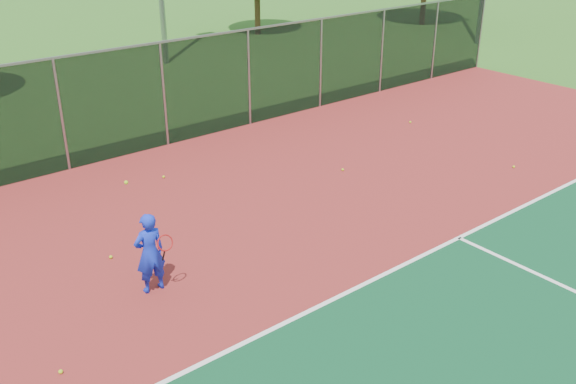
# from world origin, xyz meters

# --- Properties ---
(ground) EXTENTS (120.00, 120.00, 0.00)m
(ground) POSITION_xyz_m (0.00, 0.00, 0.00)
(ground) COLOR #2A621C
(ground) RESTS_ON ground
(court_apron) EXTENTS (30.00, 20.00, 0.02)m
(court_apron) POSITION_xyz_m (0.00, 2.00, 0.01)
(court_apron) COLOR maroon
(court_apron) RESTS_ON ground
(fence_back) EXTENTS (30.00, 0.06, 3.03)m
(fence_back) POSITION_xyz_m (0.00, 12.00, 1.56)
(fence_back) COLOR black
(fence_back) RESTS_ON court_apron
(tennis_player) EXTENTS (0.60, 0.61, 2.26)m
(tennis_player) POSITION_xyz_m (-4.05, 5.36, 0.81)
(tennis_player) COLOR #162DD6
(tennis_player) RESTS_ON court_apron
(practice_ball_0) EXTENTS (0.07, 0.07, 0.07)m
(practice_ball_0) POSITION_xyz_m (-4.17, 6.92, 0.06)
(practice_ball_0) COLOR #B2D719
(practice_ball_0) RESTS_ON court_apron
(practice_ball_1) EXTENTS (0.07, 0.07, 0.07)m
(practice_ball_1) POSITION_xyz_m (2.63, 7.27, 0.06)
(practice_ball_1) COLOR #B2D719
(practice_ball_1) RESTS_ON court_apron
(practice_ball_2) EXTENTS (0.07, 0.07, 0.07)m
(practice_ball_2) POSITION_xyz_m (6.35, 4.51, 0.06)
(practice_ball_2) COLOR #B2D719
(practice_ball_2) RESTS_ON court_apron
(practice_ball_3) EXTENTS (0.07, 0.07, 0.07)m
(practice_ball_3) POSITION_xyz_m (-6.27, 4.18, 0.06)
(practice_ball_3) COLOR #B2D719
(practice_ball_3) RESTS_ON court_apron
(practice_ball_4) EXTENTS (0.07, 0.07, 0.07)m
(practice_ball_4) POSITION_xyz_m (-1.33, 9.86, 0.06)
(practice_ball_4) COLOR #B2D719
(practice_ball_4) RESTS_ON court_apron
(practice_ball_5) EXTENTS (0.07, 0.07, 0.07)m
(practice_ball_5) POSITION_xyz_m (7.05, 8.78, 0.06)
(practice_ball_5) COLOR #B2D719
(practice_ball_5) RESTS_ON court_apron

